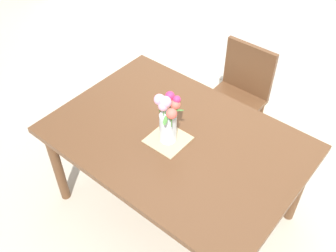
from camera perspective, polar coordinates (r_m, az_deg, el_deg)
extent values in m
plane|color=#B7AD99|center=(3.00, 0.99, -11.59)|extent=(12.00, 12.00, 0.00)
cube|color=brown|center=(2.44, 1.19, -1.92)|extent=(1.57, 1.09, 0.04)
cylinder|color=brown|center=(2.89, -15.94, -5.71)|extent=(0.07, 0.07, 0.70)
cylinder|color=brown|center=(3.29, -3.46, 3.63)|extent=(0.07, 0.07, 0.70)
cylinder|color=brown|center=(2.81, 18.68, -8.44)|extent=(0.07, 0.07, 0.70)
cube|color=brown|center=(3.15, 9.42, 3.35)|extent=(0.42, 0.42, 0.04)
cylinder|color=brown|center=(3.13, 9.92, -2.98)|extent=(0.04, 0.04, 0.44)
cylinder|color=brown|center=(3.26, 4.60, -0.08)|extent=(0.04, 0.04, 0.44)
cylinder|color=brown|center=(3.37, 13.17, 0.49)|extent=(0.04, 0.04, 0.44)
cylinder|color=brown|center=(3.49, 8.09, 3.08)|extent=(0.04, 0.04, 0.44)
cube|color=brown|center=(3.15, 11.79, 8.24)|extent=(0.42, 0.04, 0.42)
cube|color=tan|center=(2.41, 0.00, -1.99)|extent=(0.23, 0.23, 0.01)
cylinder|color=silver|center=(2.33, 0.00, -0.23)|extent=(0.11, 0.11, 0.20)
sphere|color=#EA9EBC|center=(2.24, -1.25, 3.90)|extent=(0.07, 0.07, 0.07)
cylinder|color=#478438|center=(2.27, -1.23, 2.98)|extent=(0.01, 0.01, 0.10)
sphere|color=#EA9EBC|center=(2.21, -0.42, 3.51)|extent=(0.07, 0.07, 0.07)
cylinder|color=#478438|center=(2.25, -0.41, 2.53)|extent=(0.01, 0.01, 0.10)
sphere|color=#E55B4C|center=(2.14, 0.54, 1.81)|extent=(0.06, 0.06, 0.06)
cylinder|color=#478438|center=(2.17, 0.53, 0.83)|extent=(0.01, 0.01, 0.10)
sphere|color=#E55B4C|center=(2.23, 1.13, 3.15)|extent=(0.06, 0.06, 0.06)
cylinder|color=#478438|center=(2.26, 1.11, 2.40)|extent=(0.01, 0.01, 0.08)
sphere|color=#D12D66|center=(2.28, 0.29, 4.45)|extent=(0.06, 0.06, 0.06)
cylinder|color=#478438|center=(2.31, 0.28, 3.63)|extent=(0.01, 0.01, 0.09)
sphere|color=#EA9EBC|center=(2.22, -0.71, 2.94)|extent=(0.06, 0.06, 0.06)
cylinder|color=#478438|center=(2.24, -0.70, 2.14)|extent=(0.01, 0.01, 0.08)
sphere|color=#D12D66|center=(2.22, 1.44, 3.91)|extent=(0.05, 0.05, 0.05)
cylinder|color=#478438|center=(2.26, 1.41, 2.87)|extent=(0.01, 0.01, 0.11)
sphere|color=#B266C6|center=(2.26, -0.89, 3.61)|extent=(0.06, 0.06, 0.06)
cylinder|color=#478438|center=(2.28, -0.88, 2.90)|extent=(0.01, 0.01, 0.07)
ellipsoid|color=#478438|center=(2.24, 1.49, 2.35)|extent=(0.07, 0.06, 0.02)
ellipsoid|color=#478438|center=(2.29, 0.45, 2.17)|extent=(0.04, 0.07, 0.04)
ellipsoid|color=#478438|center=(2.21, 0.30, 1.49)|extent=(0.07, 0.06, 0.03)
ellipsoid|color=#478438|center=(2.19, -0.39, 0.83)|extent=(0.05, 0.07, 0.03)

